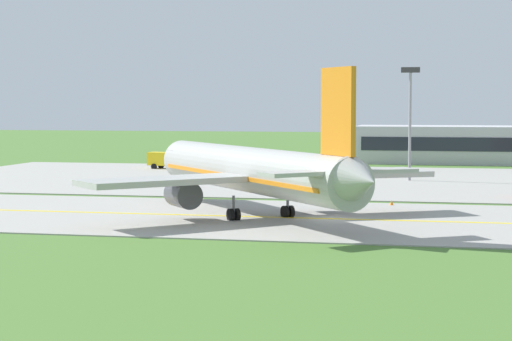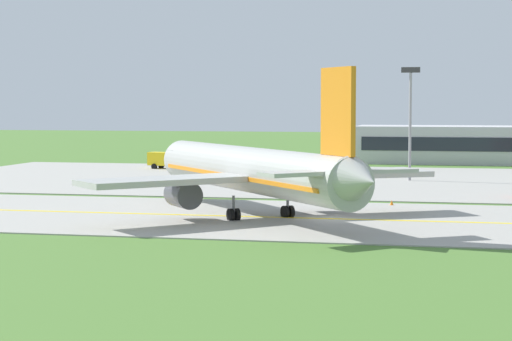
% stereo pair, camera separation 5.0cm
% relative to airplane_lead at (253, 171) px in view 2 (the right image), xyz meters
% --- Properties ---
extents(ground_plane, '(500.00, 500.00, 0.00)m').
position_rel_airplane_lead_xyz_m(ground_plane, '(6.40, -0.05, -4.13)').
color(ground_plane, '#47702D').
extents(taxiway_strip, '(240.00, 28.00, 0.10)m').
position_rel_airplane_lead_xyz_m(taxiway_strip, '(6.40, -0.05, -4.08)').
color(taxiway_strip, '#9E9B93').
rests_on(taxiway_strip, ground).
extents(apron_pad, '(140.00, 52.00, 0.10)m').
position_rel_airplane_lead_xyz_m(apron_pad, '(16.40, 41.95, -4.08)').
color(apron_pad, '#9E9B93').
rests_on(apron_pad, ground).
extents(taxiway_centreline, '(220.00, 0.60, 0.01)m').
position_rel_airplane_lead_xyz_m(taxiway_centreline, '(6.40, -0.05, -4.03)').
color(taxiway_centreline, yellow).
rests_on(taxiway_centreline, taxiway_strip).
extents(airplane_lead, '(29.23, 33.47, 12.70)m').
position_rel_airplane_lead_xyz_m(airplane_lead, '(0.00, 0.00, 0.00)').
color(airplane_lead, '#ADADA8').
rests_on(airplane_lead, ground).
extents(service_truck_catering, '(6.30, 3.34, 2.60)m').
position_rel_airplane_lead_xyz_m(service_truck_catering, '(-26.18, 56.84, -2.60)').
color(service_truck_catering, yellow).
rests_on(service_truck_catering, ground).
extents(apron_light_mast, '(2.40, 0.50, 14.70)m').
position_rel_airplane_lead_xyz_m(apron_light_mast, '(11.18, 42.73, 5.19)').
color(apron_light_mast, gray).
rests_on(apron_light_mast, ground).
extents(traffic_cone_near_edge, '(0.44, 0.44, 0.60)m').
position_rel_airplane_lead_xyz_m(traffic_cone_near_edge, '(11.17, 12.18, -3.83)').
color(traffic_cone_near_edge, orange).
rests_on(traffic_cone_near_edge, ground).
extents(traffic_cone_mid_edge, '(0.44, 0.44, 0.60)m').
position_rel_airplane_lead_xyz_m(traffic_cone_mid_edge, '(7.16, 13.06, -3.83)').
color(traffic_cone_mid_edge, orange).
rests_on(traffic_cone_mid_edge, ground).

